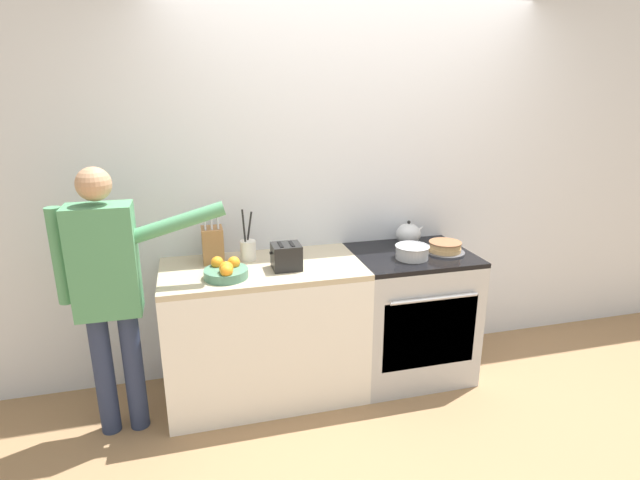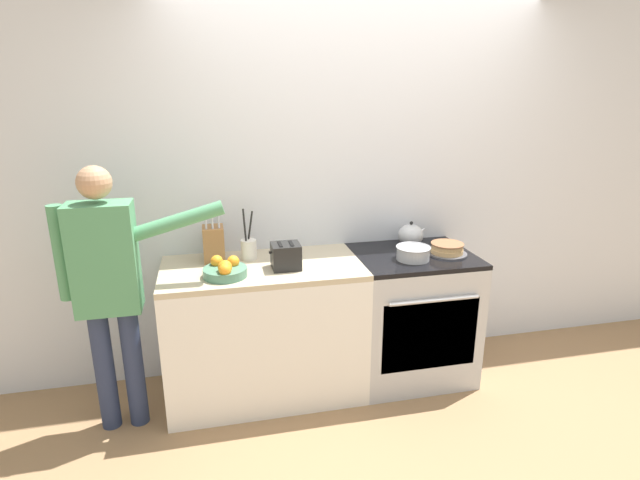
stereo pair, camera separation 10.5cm
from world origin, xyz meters
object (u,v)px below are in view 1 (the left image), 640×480
Objects in this scene: person_baker at (109,283)px; fruit_bowl at (226,271)px; utensil_crock at (248,249)px; layer_cake at (445,248)px; knife_block at (213,244)px; toaster at (286,256)px; tea_kettle at (409,234)px; mixing_bowl at (412,252)px; stove_range at (409,313)px.

fruit_bowl is at bearing -1.39° from person_baker.
layer_cake is at bearing -8.73° from utensil_crock.
knife_block is 1.66× the size of toaster.
fruit_bowl is at bearing -79.67° from knife_block.
layer_cake is at bearing 1.28° from toaster.
mixing_bowl is at bearing -109.90° from tea_kettle.
tea_kettle is at bearing 1.04° from knife_block.
person_baker is (-1.92, -0.35, -0.03)m from tea_kettle.
tea_kettle reaches higher than mixing_bowl.
utensil_crock is (-1.28, 0.20, 0.03)m from layer_cake.
fruit_bowl is 0.63m from person_baker.
utensil_crock is at bearing 60.15° from fruit_bowl.
utensil_crock reaches higher than knife_block.
layer_cake is 1.19× the size of mixing_bowl.
fruit_bowl is at bearing -119.85° from utensil_crock.
knife_block is (-1.50, 0.21, 0.08)m from layer_cake.
mixing_bowl is at bearing -1.79° from toaster.
utensil_crock is at bearing 171.27° from layer_cake.
mixing_bowl is at bearing -116.97° from stove_range.
person_baker reaches higher than tea_kettle.
fruit_bowl is (-1.24, -0.14, 0.48)m from stove_range.
stove_range is 0.50m from mixing_bowl.
knife_block is 0.66m from person_baker.
toaster is at bearing -29.25° from knife_block.
tea_kettle is 1.13m from utensil_crock.
tea_kettle is at bearing 6.77° from person_baker.
tea_kettle reaches higher than fruit_bowl.
utensil_crock is at bearing -177.97° from tea_kettle.
utensil_crock reaches higher than layer_cake.
person_baker is at bearing -158.86° from utensil_crock.
person_baker is at bearing -175.08° from toaster.
toaster is (-0.92, -0.26, 0.00)m from tea_kettle.
utensil_crock is 0.21× the size of person_baker.
toaster is 0.12× the size of person_baker.
tea_kettle reaches higher than stove_range.
tea_kettle is at bearing 123.53° from layer_cake.
tea_kettle is (-0.16, 0.24, 0.04)m from layer_cake.
person_baker is at bearing -176.97° from layer_cake.
layer_cake is 1.40× the size of toaster.
tea_kettle is 0.65× the size of utensil_crock.
layer_cake is 1.08m from toaster.
tea_kettle is 0.68× the size of knife_block.
fruit_bowl reaches higher than layer_cake.
layer_cake is at bearing 10.75° from mixing_bowl.
knife_block is 1.22× the size of fruit_bowl.
tea_kettle reaches higher than toaster.
mixing_bowl is 1.27m from knife_block.
mixing_bowl is 1.19m from fruit_bowl.
toaster is at bearing 9.72° from fruit_bowl.
fruit_bowl is (-1.29, -0.32, -0.03)m from tea_kettle.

